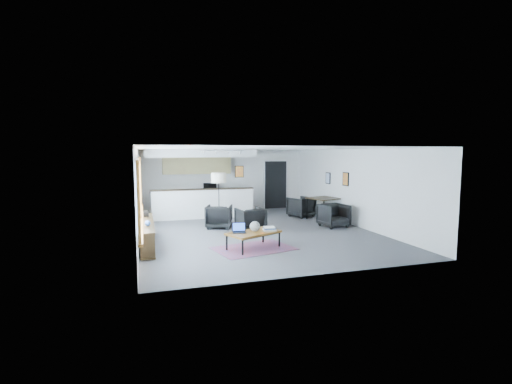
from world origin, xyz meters
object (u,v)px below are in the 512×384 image
object	(u,v)px
armchair_left	(219,215)
dining_table	(324,200)
ceramic_pot	(255,226)
dining_chair_far	(301,207)
book_stack	(269,229)
armchair_right	(250,218)
dining_chair_near	(334,216)
laptop	(239,230)
coffee_table	(254,233)
floor_lamp	(219,180)
microwave	(210,186)

from	to	relation	value
armchair_left	dining_table	size ratio (longest dim) A/B	0.68
ceramic_pot	dining_chair_far	bearing A→B (deg)	52.64
book_stack	dining_chair_far	distance (m)	4.86
armchair_right	dining_table	world-z (taller)	dining_table
ceramic_pot	dining_chair_near	distance (m)	3.86
laptop	coffee_table	bearing A→B (deg)	0.60
armchair_right	dining_chair_far	world-z (taller)	armchair_right
floor_lamp	microwave	world-z (taller)	floor_lamp
floor_lamp	microwave	bearing A→B (deg)	86.41
coffee_table	armchair_right	world-z (taller)	armchair_right
dining_chair_far	armchair_left	bearing A→B (deg)	-3.29
floor_lamp	microwave	xyz separation A→B (m)	(0.18, 2.80, -0.45)
dining_chair_near	laptop	bearing A→B (deg)	-161.25
book_stack	dining_table	bearing A→B (deg)	44.68
floor_lamp	microwave	distance (m)	2.84
dining_chair_near	dining_chair_far	xyz separation A→B (m)	(-0.24, 2.13, 0.00)
dining_chair_far	coffee_table	bearing A→B (deg)	30.35
book_stack	armchair_left	bearing A→B (deg)	105.04
floor_lamp	ceramic_pot	bearing A→B (deg)	-85.88
ceramic_pot	book_stack	world-z (taller)	ceramic_pot
armchair_left	armchair_right	bearing A→B (deg)	156.33
book_stack	coffee_table	bearing A→B (deg)	-174.71
book_stack	armchair_right	world-z (taller)	armchair_right
dining_table	dining_chair_near	bearing A→B (deg)	-102.73
coffee_table	dining_table	bearing A→B (deg)	16.63
dining_table	dining_chair_far	distance (m)	1.08
laptop	microwave	distance (m)	6.27
coffee_table	floor_lamp	xyz separation A→B (m)	(-0.20, 3.49, 1.14)
armchair_left	laptop	bearing A→B (deg)	108.64
armchair_right	dining_chair_near	size ratio (longest dim) A/B	1.13
ceramic_pot	armchair_left	bearing A→B (deg)	97.29
armchair_right	microwave	world-z (taller)	microwave
laptop	armchair_right	distance (m)	2.24
laptop	book_stack	size ratio (longest dim) A/B	1.01
ceramic_pot	armchair_right	bearing A→B (deg)	76.94
armchair_left	coffee_table	bearing A→B (deg)	115.95
coffee_table	dining_chair_near	bearing A→B (deg)	5.27
dining_table	dining_chair_far	xyz separation A→B (m)	(-0.53, 0.85, -0.39)
microwave	coffee_table	bearing A→B (deg)	-85.26
armchair_right	microwave	bearing A→B (deg)	-90.55
ceramic_pot	microwave	bearing A→B (deg)	90.67
floor_lamp	dining_table	bearing A→B (deg)	-3.75
book_stack	armchair_right	size ratio (longest dim) A/B	0.45
laptop	armchair_right	xyz separation A→B (m)	(0.90, 2.05, -0.10)
ceramic_pot	floor_lamp	size ratio (longest dim) A/B	0.15
laptop	ceramic_pot	distance (m)	0.42
coffee_table	armchair_left	bearing A→B (deg)	71.63
armchair_right	laptop	bearing A→B (deg)	58.31
dining_chair_far	microwave	distance (m)	3.93
ceramic_pot	dining_table	xyz separation A→B (m)	(3.63, 3.20, 0.18)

